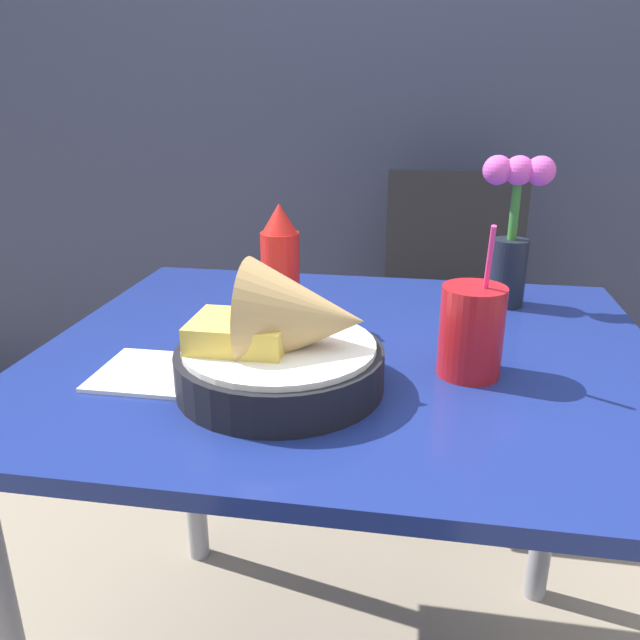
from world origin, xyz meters
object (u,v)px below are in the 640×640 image
chair_far_window (451,304)px  flower_vase (513,228)px  food_basket (287,345)px  ketchup_bottle (280,269)px  drink_cup (471,334)px

chair_far_window → flower_vase: 0.71m
chair_far_window → food_basket: size_ratio=3.27×
chair_far_window → ketchup_bottle: 0.91m
food_basket → drink_cup: bearing=19.5°
chair_far_window → food_basket: food_basket is taller
food_basket → drink_cup: (0.24, 0.09, -0.00)m
chair_far_window → drink_cup: 0.97m
drink_cup → chair_far_window: bearing=88.8°
chair_far_window → flower_vase: flower_vase is taller
food_basket → ketchup_bottle: size_ratio=1.33×
ketchup_bottle → drink_cup: size_ratio=0.95×
ketchup_bottle → drink_cup: 0.34m
food_basket → ketchup_bottle: (-0.06, 0.23, 0.04)m
food_basket → flower_vase: flower_vase is taller
food_basket → flower_vase: 0.53m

